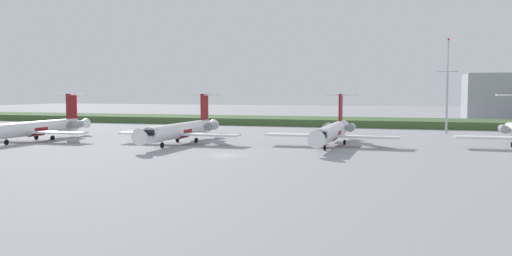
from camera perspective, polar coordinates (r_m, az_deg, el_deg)
name	(u,v)px	position (r m, az deg, el deg)	size (l,w,h in m)	color
ground_plane	(276,138)	(104.73, 2.26, -1.11)	(500.00, 500.00, 0.00)	#939399
grass_berm	(316,121)	(147.75, 6.62, 0.74)	(320.00, 20.00, 1.93)	#426033
regional_jet_second	(38,128)	(107.27, -23.08, 0.05)	(22.81, 31.00, 9.00)	white
regional_jet_third	(182,129)	(94.69, -8.16, -0.16)	(22.81, 31.00, 9.00)	white
regional_jet_fourth	(332,131)	(90.85, 8.48, -0.34)	(22.81, 31.00, 9.00)	white
antenna_mast	(447,94)	(123.79, 20.45, 3.56)	(4.40, 0.50, 21.38)	#B2B2B7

